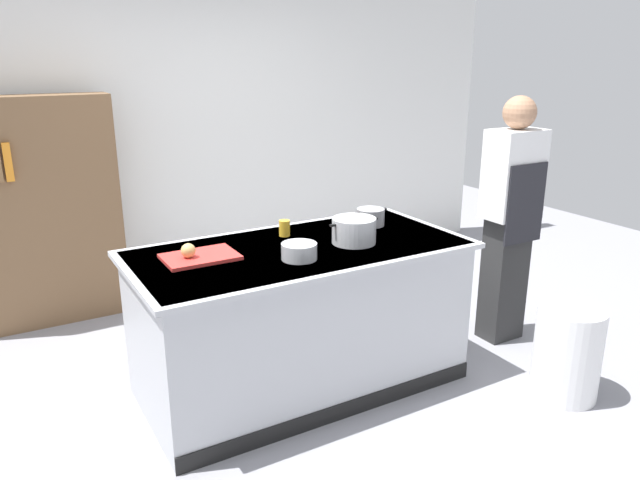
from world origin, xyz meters
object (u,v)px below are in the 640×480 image
juice_cup (284,228)px  trash_bin (567,352)px  onion (188,251)px  stock_pot (354,231)px  person_chef (510,215)px  mixing_bowl (299,251)px  sauce_pan (371,217)px  bookshelf (42,213)px

juice_cup → trash_bin: bearing=-41.9°
juice_cup → onion: bearing=-166.8°
stock_pot → person_chef: size_ratio=0.19×
onion → stock_pot: 0.97m
mixing_bowl → person_chef: person_chef is taller
sauce_pan → person_chef: 1.00m
onion → juice_cup: same height
stock_pot → bookshelf: bearing=128.7°
sauce_pan → mixing_bowl: size_ratio=1.25×
onion → trash_bin: size_ratio=0.14×
onion → bookshelf: size_ratio=0.05×
onion → mixing_bowl: onion is taller
onion → sauce_pan: 1.27m
mixing_bowl → bookshelf: 2.27m
onion → sauce_pan: (1.26, 0.09, -0.00)m
stock_pot → trash_bin: size_ratio=0.58×
juice_cup → person_chef: size_ratio=0.06×
trash_bin → mixing_bowl: bearing=152.9°
onion → bookshelf: 1.80m
sauce_pan → bookshelf: bearing=138.3°
onion → juice_cup: size_ratio=0.80×
bookshelf → onion: bearing=-72.1°
trash_bin → stock_pot: bearing=140.4°
trash_bin → bookshelf: size_ratio=0.33×
onion → trash_bin: (1.95, -1.00, -0.68)m
juice_cup → trash_bin: size_ratio=0.18×
sauce_pan → juice_cup: size_ratio=2.48×
onion → bookshelf: (-0.55, 1.71, -0.11)m
stock_pot → person_chef: bearing=-2.5°
stock_pot → bookshelf: bookshelf is taller
onion → person_chef: (2.21, -0.23, -0.05)m
onion → person_chef: bearing=-6.0°
person_chef → bookshelf: (-2.76, 1.94, -0.06)m
onion → stock_pot: stock_pot is taller
onion → person_chef: person_chef is taller
trash_bin → bookshelf: bearing=132.8°
person_chef → stock_pot: bearing=89.0°
stock_pot → juice_cup: bearing=131.2°
sauce_pan → person_chef: bearing=-18.9°
stock_pot → mixing_bowl: 0.43m
onion → juice_cup: bearing=13.2°
stock_pot → bookshelf: (-1.51, 1.89, -0.12)m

